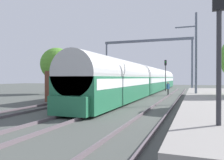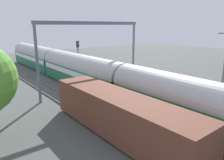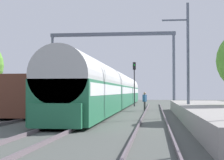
{
  "view_description": "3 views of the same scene",
  "coord_description": "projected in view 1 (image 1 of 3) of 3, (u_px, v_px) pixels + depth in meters",
  "views": [
    {
      "loc": [
        6.51,
        -16.13,
        2.27
      ],
      "look_at": [
        0.0,
        1.72,
        2.08
      ],
      "focal_mm": 36.14,
      "sensor_mm": 36.0,
      "label": 1
    },
    {
      "loc": [
        -13.19,
        -3.89,
        7.42
      ],
      "look_at": [
        0.77,
        13.96,
        1.7
      ],
      "focal_mm": 34.68,
      "sensor_mm": 36.0,
      "label": 2
    },
    {
      "loc": [
        4.36,
        -21.31,
        1.77
      ],
      "look_at": [
        0.0,
        16.49,
        2.97
      ],
      "focal_mm": 59.65,
      "sensor_mm": 36.0,
      "label": 3
    }
  ],
  "objects": [
    {
      "name": "catenary_gantry",
      "position": [
        147.0,
        55.0,
        32.85
      ],
      "size": [
        12.95,
        0.28,
        7.86
      ],
      "color": "slate",
      "rests_on": "ground"
    },
    {
      "name": "ground",
      "position": [
        104.0,
        107.0,
        17.41
      ],
      "size": [
        120.0,
        120.0,
        0.0
      ],
      "primitive_type": "plane",
      "color": "#4A4E4A"
    },
    {
      "name": "catenary_pole_east_mid",
      "position": [
        195.0,
        56.0,
        19.78
      ],
      "size": [
        1.9,
        0.2,
        8.0
      ],
      "color": "slate",
      "rests_on": "ground"
    },
    {
      "name": "track_west",
      "position": [
        104.0,
        106.0,
        17.41
      ],
      "size": [
        1.52,
        60.0,
        0.16
      ],
      "color": "#64575E",
      "rests_on": "ground"
    },
    {
      "name": "freight_car",
      "position": [
        91.0,
        85.0,
        25.16
      ],
      "size": [
        2.8,
        13.0,
        2.7
      ],
      "color": "brown",
      "rests_on": "ground"
    },
    {
      "name": "track_far_west",
      "position": [
        57.0,
        104.0,
        18.87
      ],
      "size": [
        1.52,
        60.0,
        0.16
      ],
      "color": "#64575E",
      "rests_on": "ground"
    },
    {
      "name": "platform",
      "position": [
        217.0,
        103.0,
        16.51
      ],
      "size": [
        4.4,
        28.0,
        0.9
      ],
      "color": "gray",
      "rests_on": "ground"
    },
    {
      "name": "railway_signal_far",
      "position": [
        166.0,
        71.0,
        38.59
      ],
      "size": [
        0.36,
        0.3,
        5.31
      ],
      "color": "#2D2D33",
      "rests_on": "ground"
    },
    {
      "name": "passenger_train",
      "position": [
        150.0,
        80.0,
        35.47
      ],
      "size": [
        2.93,
        49.2,
        3.82
      ],
      "color": "#236B47",
      "rests_on": "ground"
    },
    {
      "name": "railway_signal_near",
      "position": [
        219.0,
        43.0,
        6.46
      ],
      "size": [
        0.36,
        0.3,
        5.11
      ],
      "color": "#2D2D33",
      "rests_on": "ground"
    },
    {
      "name": "tree_west_background",
      "position": [
        57.0,
        64.0,
        31.88
      ],
      "size": [
        4.58,
        4.58,
        6.52
      ],
      "color": "#4C3826",
      "rests_on": "ground"
    },
    {
      "name": "track_east",
      "position": [
        160.0,
        109.0,
        15.94
      ],
      "size": [
        1.52,
        60.0,
        0.16
      ],
      "color": "#64575E",
      "rests_on": "ground"
    },
    {
      "name": "person_crossing",
      "position": [
        168.0,
        88.0,
        28.58
      ],
      "size": [
        0.4,
        0.47,
        1.73
      ],
      "rotation": [
        0.0,
        0.0,
        4.24
      ],
      "color": "#383838",
      "rests_on": "ground"
    }
  ]
}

